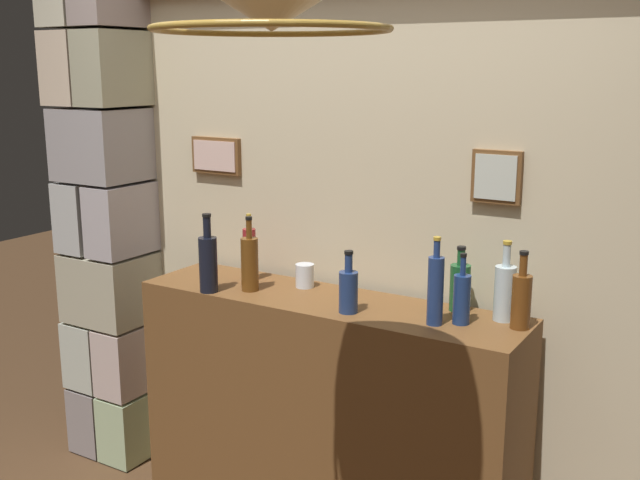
{
  "coord_description": "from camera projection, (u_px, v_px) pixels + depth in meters",
  "views": [
    {
      "loc": [
        1.47,
        -1.65,
        1.95
      ],
      "look_at": [
        0.0,
        0.77,
        1.3
      ],
      "focal_mm": 42.72,
      "sensor_mm": 36.0,
      "label": 1
    }
  ],
  "objects": [
    {
      "name": "panelled_rear_partition",
      "position": [
        360.0,
        218.0,
        3.17
      ],
      "size": [
        3.27,
        0.15,
        2.51
      ],
      "color": "beige",
      "rests_on": "ground"
    },
    {
      "name": "stone_pillar",
      "position": [
        110.0,
        217.0,
        3.71
      ],
      "size": [
        0.42,
        0.39,
        2.45
      ],
      "color": "gray",
      "rests_on": "ground"
    },
    {
      "name": "bar_shelf_unit",
      "position": [
        326.0,
        421.0,
        3.12
      ],
      "size": [
        1.6,
        0.4,
        1.05
      ],
      "primitive_type": "cube",
      "color": "brown",
      "rests_on": "ground"
    },
    {
      "name": "liquor_bottle_rye",
      "position": [
        348.0,
        290.0,
        2.83
      ],
      "size": [
        0.07,
        0.07,
        0.24
      ],
      "color": "navy",
      "rests_on": "bar_shelf_unit"
    },
    {
      "name": "liquor_bottle_vodka",
      "position": [
        505.0,
        291.0,
        2.73
      ],
      "size": [
        0.08,
        0.08,
        0.29
      ],
      "color": "silver",
      "rests_on": "bar_shelf_unit"
    },
    {
      "name": "liquor_bottle_rum",
      "position": [
        460.0,
        286.0,
        2.85
      ],
      "size": [
        0.08,
        0.08,
        0.25
      ],
      "color": "#185027",
      "rests_on": "bar_shelf_unit"
    },
    {
      "name": "liquor_bottle_mezcal",
      "position": [
        249.0,
        254.0,
        3.25
      ],
      "size": [
        0.06,
        0.06,
        0.29
      ],
      "color": "maroon",
      "rests_on": "bar_shelf_unit"
    },
    {
      "name": "liquor_bottle_tequila",
      "position": [
        208.0,
        262.0,
        3.08
      ],
      "size": [
        0.08,
        0.08,
        0.32
      ],
      "color": "black",
      "rests_on": "bar_shelf_unit"
    },
    {
      "name": "liquor_bottle_port",
      "position": [
        521.0,
        299.0,
        2.65
      ],
      "size": [
        0.07,
        0.07,
        0.28
      ],
      "color": "brown",
      "rests_on": "bar_shelf_unit"
    },
    {
      "name": "liquor_bottle_bourbon",
      "position": [
        250.0,
        263.0,
        3.1
      ],
      "size": [
        0.07,
        0.07,
        0.31
      ],
      "color": "brown",
      "rests_on": "bar_shelf_unit"
    },
    {
      "name": "liquor_bottle_sherry",
      "position": [
        435.0,
        289.0,
        2.68
      ],
      "size": [
        0.06,
        0.06,
        0.32
      ],
      "color": "navy",
      "rests_on": "bar_shelf_unit"
    },
    {
      "name": "liquor_bottle_vermouth",
      "position": [
        462.0,
        298.0,
        2.7
      ],
      "size": [
        0.06,
        0.06,
        0.26
      ],
      "color": "navy",
      "rests_on": "bar_shelf_unit"
    },
    {
      "name": "glass_tumbler_rocks",
      "position": [
        305.0,
        276.0,
        3.16
      ],
      "size": [
        0.08,
        0.08,
        0.1
      ],
      "color": "silver",
      "rests_on": "bar_shelf_unit"
    }
  ]
}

